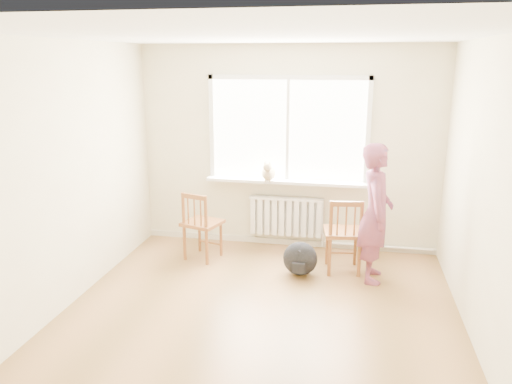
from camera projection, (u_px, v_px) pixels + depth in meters
The scene contains 13 objects.
floor at pixel (255, 325), 4.85m from camera, with size 4.50×4.50×0.00m, color #9A6C3F.
ceiling at pixel (255, 35), 4.15m from camera, with size 4.50×4.50×0.00m, color white.
back_wall at pixel (288, 149), 6.63m from camera, with size 4.00×0.01×2.70m, color beige.
window at pixel (288, 126), 6.53m from camera, with size 2.12×0.05×1.42m.
windowsill at pixel (286, 181), 6.63m from camera, with size 2.15×0.22×0.04m, color white.
radiator at pixel (286, 216), 6.78m from camera, with size 1.00×0.12×0.55m.
heating_pipe at pixel (378, 246), 6.67m from camera, with size 0.04×0.04×1.40m, color silver.
baseboard at pixel (286, 242), 6.95m from camera, with size 4.00×0.03×0.08m, color beige.
chair_left at pixel (200, 226), 6.35m from camera, with size 0.55×0.53×0.90m.
chair_right at pixel (344, 235), 5.95m from camera, with size 0.51×0.50×0.93m.
person at pixel (376, 213), 5.68m from camera, with size 0.59×0.39×1.61m, color #B43C68.
cat at pixel (269, 172), 6.56m from camera, with size 0.19×0.43×0.29m.
backpack at pixel (300, 259), 5.94m from camera, with size 0.41×0.31×0.41m, color black.
Camera 1 is at (0.85, -4.26, 2.51)m, focal length 35.00 mm.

